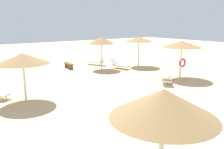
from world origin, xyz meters
TOP-DOWN VIEW (x-y plane):
  - ground_plane at (0.00, 0.00)m, footprint 80.00×80.00m
  - parasol_0 at (7.40, 8.86)m, footprint 2.69×2.69m
  - parasol_1 at (6.53, 3.39)m, footprint 2.88×2.88m
  - parasol_2 at (-4.02, -4.30)m, footprint 2.32×2.32m
  - parasol_3 at (-4.30, 4.74)m, footprint 2.69×2.69m
  - parasol_4 at (3.78, 9.72)m, footprint 2.39×2.39m
  - lounger_0 at (5.26, 8.97)m, footprint 1.04×1.96m
  - lounger_1 at (4.54, 2.93)m, footprint 1.85×1.74m
  - lounger_4 at (4.55, 11.73)m, footprint 1.49×1.92m
  - bench_0 at (1.58, 11.70)m, footprint 0.56×1.53m

SIDE VIEW (x-z plane):
  - ground_plane at x=0.00m, z-range 0.00..0.00m
  - lounger_1 at x=4.54m, z-range -0.03..0.66m
  - lounger_0 at x=5.26m, z-range -0.07..0.71m
  - lounger_4 at x=4.55m, z-range -0.07..0.72m
  - bench_0 at x=1.58m, z-range 0.10..0.59m
  - parasol_3 at x=-4.30m, z-range 1.00..3.55m
  - parasol_2 at x=-4.02m, z-range 1.04..3.76m
  - parasol_1 at x=6.53m, z-range 1.11..3.88m
  - parasol_0 at x=7.40m, z-range 1.13..3.90m
  - parasol_4 at x=3.78m, z-range 1.10..3.94m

